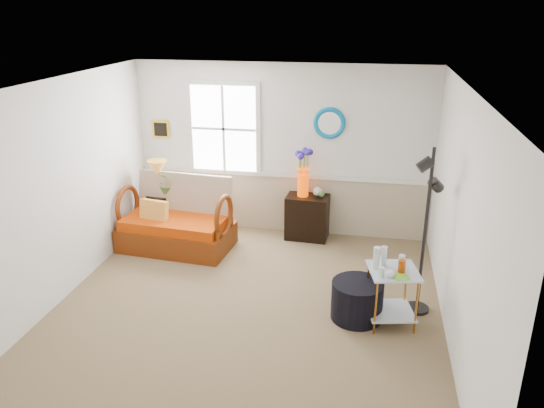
% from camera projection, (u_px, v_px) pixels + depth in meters
% --- Properties ---
extents(floor, '(4.50, 5.00, 0.01)m').
position_uv_depth(floor, '(245.00, 312.00, 6.18)').
color(floor, brown).
rests_on(floor, ground).
extents(ceiling, '(4.50, 5.00, 0.01)m').
position_uv_depth(ceiling, '(240.00, 87.00, 5.26)').
color(ceiling, white).
rests_on(ceiling, walls).
extents(walls, '(4.51, 5.01, 2.60)m').
position_uv_depth(walls, '(243.00, 209.00, 5.72)').
color(walls, silver).
rests_on(walls, floor).
extents(wainscot, '(4.46, 0.02, 0.90)m').
position_uv_depth(wainscot, '(282.00, 203.00, 8.30)').
color(wainscot, tan).
rests_on(wainscot, walls).
extents(chair_rail, '(4.46, 0.04, 0.06)m').
position_uv_depth(chair_rail, '(282.00, 175.00, 8.13)').
color(chair_rail, silver).
rests_on(chair_rail, walls).
extents(window, '(1.14, 0.06, 1.44)m').
position_uv_depth(window, '(224.00, 129.00, 8.05)').
color(window, white).
rests_on(window, walls).
extents(picture, '(0.28, 0.03, 0.28)m').
position_uv_depth(picture, '(161.00, 129.00, 8.25)').
color(picture, '#AC8D1F').
rests_on(picture, walls).
extents(mirror, '(0.47, 0.07, 0.47)m').
position_uv_depth(mirror, '(329.00, 123.00, 7.72)').
color(mirror, '#0086B6').
rests_on(mirror, walls).
extents(loveseat, '(1.65, 1.03, 1.03)m').
position_uv_depth(loveseat, '(175.00, 215.00, 7.67)').
color(loveseat, maroon).
rests_on(loveseat, floor).
extents(throw_pillow, '(0.43, 0.17, 0.42)m').
position_uv_depth(throw_pillow, '(154.00, 215.00, 7.60)').
color(throw_pillow, '#CC5811').
rests_on(throw_pillow, loveseat).
extents(lamp_stand, '(0.49, 0.49, 0.65)m').
position_uv_depth(lamp_stand, '(163.00, 214.00, 8.20)').
color(lamp_stand, black).
rests_on(lamp_stand, floor).
extents(table_lamp, '(0.40, 0.40, 0.54)m').
position_uv_depth(table_lamp, '(158.00, 178.00, 7.97)').
color(table_lamp, '#B87828').
rests_on(table_lamp, lamp_stand).
extents(potted_plant, '(0.50, 0.51, 0.29)m').
position_uv_depth(potted_plant, '(168.00, 187.00, 7.97)').
color(potted_plant, '#3E692F').
rests_on(potted_plant, lamp_stand).
extents(cabinet, '(0.65, 0.44, 0.68)m').
position_uv_depth(cabinet, '(307.00, 217.00, 8.06)').
color(cabinet, black).
rests_on(cabinet, floor).
extents(flower_vase, '(0.28, 0.28, 0.73)m').
position_uv_depth(flower_vase, '(303.00, 173.00, 7.84)').
color(flower_vase, '#E13E00').
rests_on(flower_vase, cabinet).
extents(side_table, '(0.62, 0.62, 0.66)m').
position_uv_depth(side_table, '(391.00, 297.00, 5.87)').
color(side_table, '#C47A27').
rests_on(side_table, floor).
extents(tabletop_items, '(0.54, 0.54, 0.25)m').
position_uv_depth(tabletop_items, '(391.00, 261.00, 5.69)').
color(tabletop_items, silver).
rests_on(tabletop_items, side_table).
extents(floor_lamp, '(0.35, 0.35, 1.96)m').
position_uv_depth(floor_lamp, '(425.00, 233.00, 5.90)').
color(floor_lamp, black).
rests_on(floor_lamp, floor).
extents(ottoman, '(0.59, 0.59, 0.45)m').
position_uv_depth(ottoman, '(357.00, 300.00, 6.00)').
color(ottoman, black).
rests_on(ottoman, floor).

